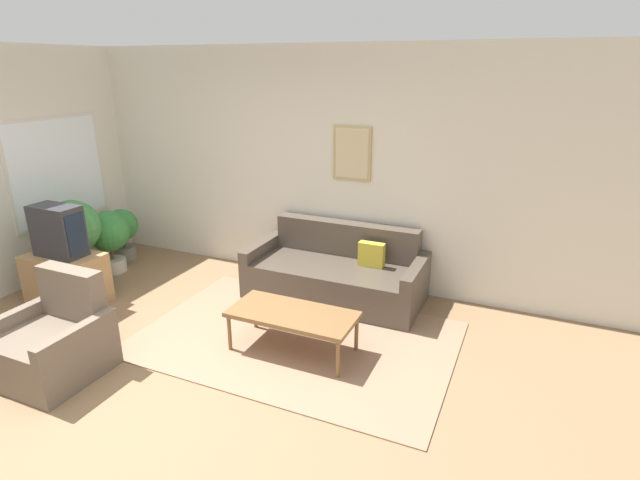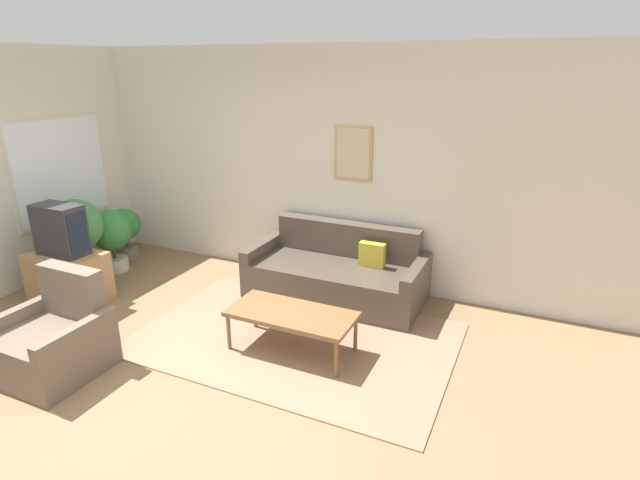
% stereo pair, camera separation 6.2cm
% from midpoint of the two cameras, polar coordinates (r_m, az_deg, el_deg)
% --- Properties ---
extents(ground_plane, '(16.00, 16.00, 0.00)m').
position_cam_midpoint_polar(ground_plane, '(4.36, -20.25, -16.54)').
color(ground_plane, '#846647').
extents(area_rug, '(2.93, 1.94, 0.01)m').
position_cam_midpoint_polar(area_rug, '(4.86, -2.46, -11.16)').
color(area_rug, '#937056').
rests_on(area_rug, ground_plane).
extents(wall_back, '(8.00, 0.09, 2.70)m').
position_cam_midpoint_polar(wall_back, '(5.97, -2.55, 8.53)').
color(wall_back, beige).
rests_on(wall_back, ground_plane).
extents(couch, '(1.93, 0.90, 0.79)m').
position_cam_midpoint_polar(couch, '(5.58, 2.34, -3.86)').
color(couch, '#4C4238').
rests_on(couch, ground_plane).
extents(coffee_table, '(1.14, 0.53, 0.39)m').
position_cam_midpoint_polar(coffee_table, '(4.51, -2.88, -8.61)').
color(coffee_table, brown).
rests_on(coffee_table, ground_plane).
extents(tv_stand, '(0.81, 0.51, 0.55)m').
position_cam_midpoint_polar(tv_stand, '(6.11, -26.52, -3.85)').
color(tv_stand, '#A87F51').
rests_on(tv_stand, ground_plane).
extents(tv, '(0.54, 0.28, 0.55)m').
position_cam_midpoint_polar(tv, '(5.93, -27.29, 1.05)').
color(tv, '#2D2D33').
rests_on(tv, tv_stand).
extents(armchair, '(0.80, 0.76, 0.85)m').
position_cam_midpoint_polar(armchair, '(4.83, -27.83, -10.15)').
color(armchair, '#6B5B4C').
rests_on(armchair, ground_plane).
extents(potted_plant_tall, '(0.61, 0.61, 1.03)m').
position_cam_midpoint_polar(potted_plant_tall, '(6.41, -25.91, 1.13)').
color(potted_plant_tall, slate).
rests_on(potted_plant_tall, ground_plane).
extents(potted_plant_by_window, '(0.42, 0.42, 0.69)m').
position_cam_midpoint_polar(potted_plant_by_window, '(7.10, -21.19, 1.21)').
color(potted_plant_by_window, slate).
rests_on(potted_plant_by_window, ground_plane).
extents(potted_plant_small, '(0.51, 0.51, 0.79)m').
position_cam_midpoint_polar(potted_plant_small, '(6.72, -22.48, 0.63)').
color(potted_plant_small, beige).
rests_on(potted_plant_small, ground_plane).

